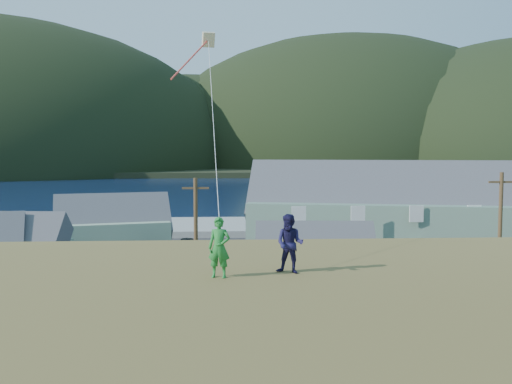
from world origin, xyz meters
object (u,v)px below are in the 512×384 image
wharf (180,227)px  shed_white (315,265)px  kite_flyer_green (219,247)px  lodge (421,214)px  kite_flyer_navy (290,244)px  shed_palegreen_near (3,253)px  shed_palegreen_far (113,227)px

wharf → shed_white: 36.32m
wharf → kite_flyer_green: size_ratio=17.29×
lodge → kite_flyer_navy: size_ratio=21.79×
kite_flyer_green → kite_flyer_navy: (1.80, 0.40, 0.01)m
wharf → kite_flyer_navy: 58.90m
shed_white → kite_flyer_green: size_ratio=5.66×
wharf → shed_white: (11.81, -34.28, 2.04)m
lodge → kite_flyer_green: size_ratio=22.00×
wharf → lodge: 31.88m
wharf → shed_palegreen_near: (-11.15, -28.55, 2.09)m
lodge → kite_flyer_navy: bearing=-101.5°
shed_white → shed_palegreen_near: bearing=170.4°
wharf → lodge: size_ratio=0.79×
kite_flyer_navy → wharf: bearing=120.7°
shed_white → shed_palegreen_far: 24.46m
shed_white → wharf: bearing=113.4°
wharf → kite_flyer_navy: bearing=-82.8°
shed_palegreen_far → wharf: bearing=59.1°
shed_palegreen_near → shed_palegreen_far: size_ratio=0.82×
wharf → kite_flyer_green: kite_flyer_green is taller
shed_palegreen_near → kite_flyer_navy: size_ratio=6.48×
shed_white → kite_flyer_green: 25.49m
kite_flyer_green → shed_palegreen_near: bearing=131.7°
lodge → kite_flyer_green: bearing=-103.5°
shed_white → shed_palegreen_far: size_ratio=0.71×
lodge → kite_flyer_navy: (-16.57, -37.19, 3.63)m
wharf → shed_palegreen_far: 17.59m
shed_palegreen_near → kite_flyer_navy: kite_flyer_navy is taller
wharf → kite_flyer_green: bearing=-84.6°
shed_palegreen_near → shed_palegreen_far: (6.00, 11.90, 0.27)m
wharf → shed_palegreen_near: 30.72m
kite_flyer_green → lodge: bearing=76.5°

